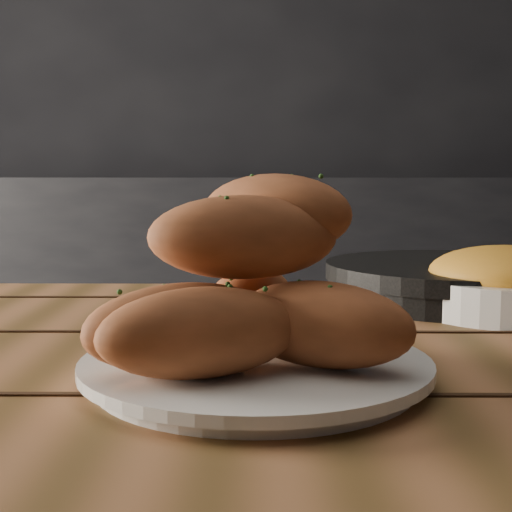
{
  "coord_description": "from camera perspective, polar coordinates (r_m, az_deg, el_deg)",
  "views": [
    {
      "loc": [
        0.49,
        -1.04,
        0.9
      ],
      "look_at": [
        0.49,
        -0.52,
        0.84
      ],
      "focal_mm": 50.0,
      "sensor_mm": 36.0,
      "label": 1
    }
  ],
  "objects": [
    {
      "name": "counter",
      "position": [
        2.82,
        -9.67,
        -2.99
      ],
      "size": [
        2.8,
        0.6,
        0.9
      ],
      "primitive_type": "cube",
      "color": "black",
      "rests_on": "ground"
    },
    {
      "name": "skillet",
      "position": [
        0.9,
        15.92,
        -1.89
      ],
      "size": [
        0.45,
        0.32,
        0.05
      ],
      "color": "black",
      "rests_on": "table"
    },
    {
      "name": "bowl",
      "position": [
        0.82,
        19.5,
        -2.11
      ],
      "size": [
        0.2,
        0.2,
        0.07
      ],
      "color": "white",
      "rests_on": "table"
    },
    {
      "name": "plate",
      "position": [
        0.52,
        -0.02,
        -9.08
      ],
      "size": [
        0.25,
        0.25,
        0.02
      ],
      "color": "white",
      "rests_on": "table"
    },
    {
      "name": "back_wall",
      "position": [
        3.11,
        -8.98,
        14.53
      ],
      "size": [
        4.0,
        0.04,
        2.7
      ],
      "primitive_type": "cube",
      "color": "black",
      "rests_on": "ground"
    },
    {
      "name": "table",
      "position": [
        0.63,
        8.4,
        -17.44
      ],
      "size": [
        1.42,
        0.83,
        0.75
      ],
      "color": "#915B36",
      "rests_on": "ground"
    },
    {
      "name": "bread_rolls",
      "position": [
        0.5,
        -0.85,
        -2.72
      ],
      "size": [
        0.24,
        0.22,
        0.13
      ],
      "color": "#A4532D",
      "rests_on": "plate"
    }
  ]
}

